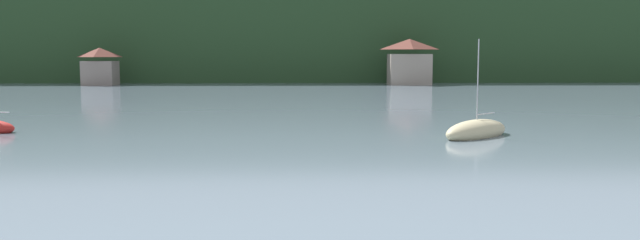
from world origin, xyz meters
The scene contains 4 objects.
wooded_hillside centered at (19.51, 176.10, 6.69)m, with size 352.00×70.87×30.31m.
shore_building_west centered at (-32.68, 130.14, 2.87)m, with size 5.12×4.38×5.88m.
shore_building_westcentral centered at (16.34, 130.46, 3.55)m, with size 6.87×5.05×7.30m.
sailboat_far_3 centered at (9.75, 67.05, 0.33)m, with size 5.43×5.13×6.19m.
Camera 1 is at (-0.50, 30.36, 4.92)m, focal length 35.16 mm.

